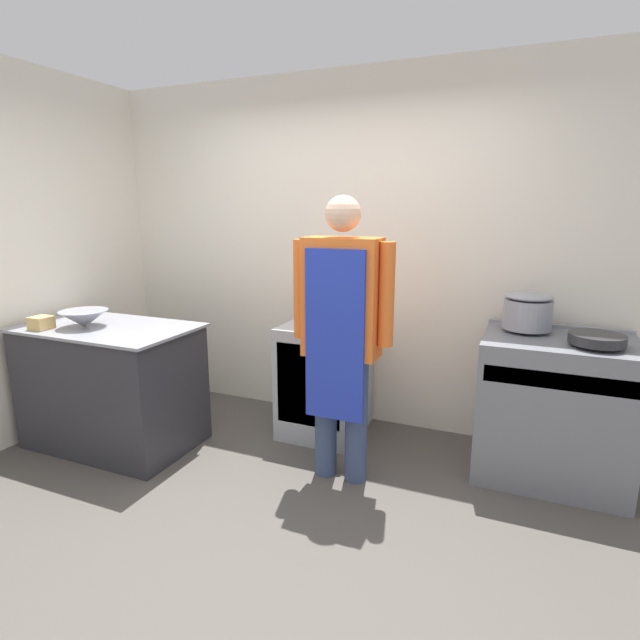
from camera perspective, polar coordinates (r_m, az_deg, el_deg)
name	(u,v)px	position (r m, az deg, el deg)	size (l,w,h in m)	color
ground_plane	(243,524)	(2.99, -8.78, -22.04)	(14.00, 14.00, 0.00)	#4C4742
wall_back	(348,253)	(3.96, 3.17, 7.66)	(8.00, 0.05, 2.70)	silver
wall_left	(86,251)	(4.59, -25.13, 7.20)	(0.05, 8.00, 2.70)	silver
prep_counter	(113,385)	(3.93, -22.63, -6.92)	(1.23, 0.73, 0.88)	#2D2D33
stove	(553,408)	(3.53, 25.10, -9.13)	(0.89, 0.67, 0.93)	slate
fridge_unit	(325,378)	(3.83, 0.56, -6.66)	(0.57, 0.64, 0.85)	#A8ADB2
person_cook	(341,325)	(3.01, 2.46, -0.52)	(0.64, 0.24, 1.77)	#38476B
mixing_bowl	(84,319)	(3.85, -25.35, 0.13)	(0.33, 0.33, 0.12)	gray
plastic_tub	(41,323)	(3.92, -29.27, -0.28)	(0.13, 0.13, 0.09)	#D8B266
stock_pot	(528,311)	(3.48, 22.66, 1.01)	(0.30, 0.30, 0.24)	gray
saute_pan	(597,339)	(3.29, 29.09, -1.91)	(0.31, 0.31, 0.06)	#262628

